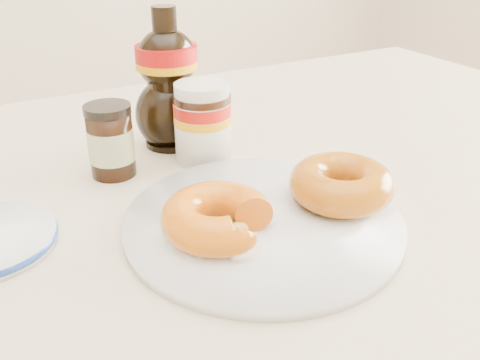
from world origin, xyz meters
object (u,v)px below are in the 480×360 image
dining_table (233,237)px  dark_jar (111,141)px  nutella_jar (203,120)px  donut_bitten (218,217)px  syrup_bottle (168,79)px  plate (263,222)px  donut_whole (341,184)px

dining_table → dark_jar: dark_jar is taller
dining_table → nutella_jar: bearing=93.2°
donut_bitten → syrup_bottle: bearing=95.2°
plate → dark_jar: bearing=116.0°
donut_bitten → dark_jar: bearing=119.1°
donut_whole → nutella_jar: 0.21m
plate → syrup_bottle: size_ratio=1.52×
donut_bitten → donut_whole: size_ratio=0.97×
plate → dining_table: bearing=78.0°
plate → donut_whole: 0.10m
dining_table → nutella_jar: size_ratio=13.20×
nutella_jar → syrup_bottle: bearing=103.3°
dark_jar → nutella_jar: bearing=-7.4°
dining_table → plate: bearing=-102.0°
plate → dark_jar: dark_jar is taller
nutella_jar → plate: bearing=-96.0°
donut_whole → plate: bearing=173.3°
donut_bitten → dark_jar: dark_jar is taller
donut_whole → dining_table: bearing=119.0°
dining_table → donut_whole: (0.07, -0.12, 0.12)m
donut_bitten → dining_table: bearing=74.1°
donut_bitten → donut_whole: 0.15m
nutella_jar → syrup_bottle: syrup_bottle is taller
plate → donut_bitten: bearing=-172.1°
donut_bitten → plate: bearing=25.8°
dining_table → dark_jar: (-0.12, 0.09, 0.13)m
donut_whole → dark_jar: 0.29m
plate → donut_bitten: donut_bitten is taller
plate → donut_bitten: (-0.06, -0.01, 0.03)m
plate → donut_whole: donut_whole is taller
plate → syrup_bottle: syrup_bottle is taller
dining_table → syrup_bottle: bearing=98.2°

